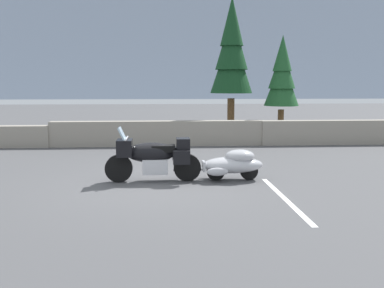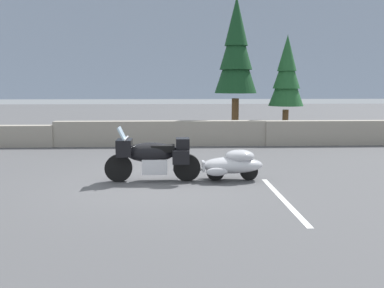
% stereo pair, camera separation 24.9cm
% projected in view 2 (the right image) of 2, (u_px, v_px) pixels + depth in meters
% --- Properties ---
extents(ground_plane, '(80.00, 80.00, 0.00)m').
position_uv_depth(ground_plane, '(153.00, 183.00, 10.10)').
color(ground_plane, '#4C4C4F').
extents(stone_guard_wall, '(24.00, 0.53, 0.95)m').
position_uv_depth(stone_guard_wall, '(169.00, 134.00, 16.19)').
color(stone_guard_wall, gray).
rests_on(stone_guard_wall, ground).
extents(distant_ridgeline, '(240.00, 80.00, 16.00)m').
position_uv_depth(distant_ridgeline, '(171.00, 61.00, 104.13)').
color(distant_ridgeline, '#99A8BF').
rests_on(distant_ridgeline, ground).
extents(touring_motorcycle, '(2.31, 0.76, 1.33)m').
position_uv_depth(touring_motorcycle, '(152.00, 156.00, 10.25)').
color(touring_motorcycle, black).
rests_on(touring_motorcycle, ground).
extents(car_shaped_trailer, '(2.20, 0.78, 0.76)m').
position_uv_depth(car_shaped_trailer, '(233.00, 164.00, 10.38)').
color(car_shaped_trailer, black).
rests_on(car_shaped_trailer, ground).
extents(pine_tree_tall, '(1.79, 1.79, 5.99)m').
position_uv_depth(pine_tree_tall, '(236.00, 50.00, 17.97)').
color(pine_tree_tall, brown).
rests_on(pine_tree_tall, ground).
extents(pine_tree_secondary, '(1.46, 1.46, 4.37)m').
position_uv_depth(pine_tree_secondary, '(287.00, 74.00, 17.78)').
color(pine_tree_secondary, brown).
rests_on(pine_tree_secondary, ground).
extents(parking_stripe_marker, '(0.12, 3.60, 0.01)m').
position_uv_depth(parking_stripe_marker, '(283.00, 199.00, 8.73)').
color(parking_stripe_marker, silver).
rests_on(parking_stripe_marker, ground).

